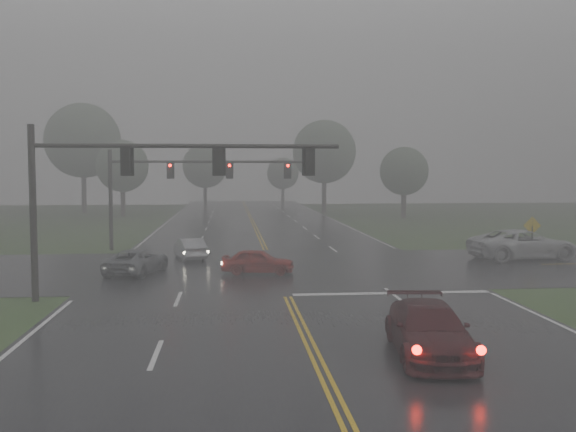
{
  "coord_description": "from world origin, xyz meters",
  "views": [
    {
      "loc": [
        -2.39,
        -12.18,
        5.23
      ],
      "look_at": [
        0.2,
        16.0,
        3.25
      ],
      "focal_mm": 40.0,
      "sensor_mm": 36.0,
      "label": 1
    }
  ],
  "objects": [
    {
      "name": "tree_ne_a",
      "position": [
        9.46,
        67.34,
        7.65
      ],
      "size": [
        7.92,
        7.92,
        11.63
      ],
      "color": "#382B24",
      "rests_on": "ground"
    },
    {
      "name": "tree_n_far",
      "position": [
        6.08,
        89.02,
        4.88
      ],
      "size": [
        5.05,
        5.05,
        7.42
      ],
      "color": "#382B24",
      "rests_on": "ground"
    },
    {
      "name": "sign_diamond_east",
      "position": [
        15.35,
        23.87,
        1.74
      ],
      "size": [
        1.07,
        0.08,
        2.58
      ],
      "rotation": [
        0.0,
        0.0,
        0.0
      ],
      "color": "black",
      "rests_on": "ground"
    },
    {
      "name": "pickup_white",
      "position": [
        14.96,
        24.12,
        0.0
      ],
      "size": [
        6.69,
        3.73,
        1.77
      ],
      "primitive_type": "imported",
      "rotation": [
        0.0,
        0.0,
        1.7
      ],
      "color": "#B9BBBD",
      "rests_on": "ground"
    },
    {
      "name": "cross_street",
      "position": [
        0.0,
        22.0,
        0.0
      ],
      "size": [
        120.0,
        14.0,
        0.02
      ],
      "primitive_type": "cube",
      "color": "black",
      "rests_on": "ground"
    },
    {
      "name": "sedan_maroon",
      "position": [
        3.21,
        5.21,
        0.0
      ],
      "size": [
        2.56,
        5.2,
        1.45
      ],
      "primitive_type": "imported",
      "rotation": [
        0.0,
        0.0,
        -0.11
      ],
      "color": "#35090D",
      "rests_on": "ground"
    },
    {
      "name": "sedan_red",
      "position": [
        -0.96,
        20.24,
        0.0
      ],
      "size": [
        3.88,
        2.02,
        1.26
      ],
      "primitive_type": "imported",
      "rotation": [
        0.0,
        0.0,
        1.42
      ],
      "color": "#9F140E",
      "rests_on": "ground"
    },
    {
      "name": "tree_nw_a",
      "position": [
        -14.68,
        63.54,
        5.81
      ],
      "size": [
        6.02,
        6.02,
        8.85
      ],
      "color": "#382B24",
      "rests_on": "ground"
    },
    {
      "name": "tree_n_mid",
      "position": [
        -5.69,
        77.23,
        5.98
      ],
      "size": [
        6.19,
        6.19,
        9.09
      ],
      "color": "#382B24",
      "rests_on": "ground"
    },
    {
      "name": "car_grey",
      "position": [
        -7.11,
        20.89,
        0.0
      ],
      "size": [
        3.23,
        4.91,
        1.26
      ],
      "primitive_type": "imported",
      "rotation": [
        0.0,
        0.0,
        2.87
      ],
      "color": "#595C60",
      "rests_on": "ground"
    },
    {
      "name": "main_road",
      "position": [
        0.0,
        20.0,
        0.0
      ],
      "size": [
        18.0,
        160.0,
        0.02
      ],
      "primitive_type": "cube",
      "color": "black",
      "rests_on": "ground"
    },
    {
      "name": "sedan_silver",
      "position": [
        -4.75,
        26.06,
        0.0
      ],
      "size": [
        2.26,
        4.01,
        1.25
      ],
      "primitive_type": "imported",
      "rotation": [
        0.0,
        0.0,
        3.4
      ],
      "color": "#A0A2A8",
      "rests_on": "ground"
    },
    {
      "name": "stop_bar",
      "position": [
        4.5,
        14.4,
        0.0
      ],
      "size": [
        8.5,
        0.5,
        0.01
      ],
      "primitive_type": "cube",
      "color": "silver",
      "rests_on": "ground"
    },
    {
      "name": "tree_nw_b",
      "position": [
        -20.6,
        70.49,
        9.06
      ],
      "size": [
        9.36,
        9.36,
        13.75
      ],
      "color": "#382B24",
      "rests_on": "ground"
    },
    {
      "name": "signal_gantry_far",
      "position": [
        -6.04,
        31.0,
        4.71
      ],
      "size": [
        13.19,
        0.34,
        6.65
      ],
      "color": "black",
      "rests_on": "ground"
    },
    {
      "name": "signal_gantry_near",
      "position": [
        -6.39,
        14.18,
        4.97
      ],
      "size": [
        12.47,
        0.31,
        7.09
      ],
      "color": "black",
      "rests_on": "ground"
    },
    {
      "name": "tree_e_near",
      "position": [
        17.08,
        58.05,
        5.23
      ],
      "size": [
        5.42,
        5.42,
        7.96
      ],
      "color": "#382B24",
      "rests_on": "ground"
    }
  ]
}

